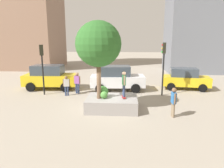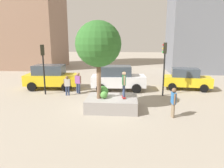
# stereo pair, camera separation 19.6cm
# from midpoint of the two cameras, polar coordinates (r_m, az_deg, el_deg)

# --- Properties ---
(ground_plane) EXTENTS (120.00, 120.00, 0.00)m
(ground_plane) POSITION_cam_midpoint_polar(r_m,az_deg,el_deg) (14.05, -1.48, -6.70)
(ground_plane) COLOR #9E9384
(planter_ledge) EXTENTS (3.29, 2.56, 0.80)m
(planter_ledge) POSITION_cam_midpoint_polar(r_m,az_deg,el_deg) (13.83, -0.41, -5.27)
(planter_ledge) COLOR gray
(planter_ledge) RESTS_ON ground
(plaza_tree) EXTENTS (2.83, 2.83, 4.87)m
(plaza_tree) POSITION_cam_midpoint_polar(r_m,az_deg,el_deg) (13.04, -4.18, 10.76)
(plaza_tree) COLOR brown
(plaza_tree) RESTS_ON planter_ledge
(boxwood_shrub) EXTENTS (0.47, 0.47, 0.47)m
(boxwood_shrub) POSITION_cam_midpoint_polar(r_m,az_deg,el_deg) (13.42, -2.62, -3.01)
(boxwood_shrub) COLOR #4C8C3D
(boxwood_shrub) RESTS_ON planter_ledge
(hedge_clump) EXTENTS (0.72, 0.72, 0.72)m
(hedge_clump) POSITION_cam_midpoint_polar(r_m,az_deg,el_deg) (13.81, -2.90, -2.04)
(hedge_clump) COLOR #3D7A33
(hedge_clump) RESTS_ON planter_ledge
(skateboard) EXTENTS (0.30, 0.82, 0.07)m
(skateboard) POSITION_cam_midpoint_polar(r_m,az_deg,el_deg) (13.66, 2.80, -3.51)
(skateboard) COLOR #A51E1E
(skateboard) RESTS_ON planter_ledge
(skateboarder) EXTENTS (0.26, 0.56, 1.66)m
(skateboarder) POSITION_cam_midpoint_polar(r_m,az_deg,el_deg) (13.43, 2.84, 0.49)
(skateboarder) COLOR navy
(skateboarder) RESTS_ON skateboard
(taxi_cab) EXTENTS (4.87, 2.43, 2.22)m
(taxi_cab) POSITION_cam_midpoint_polar(r_m,az_deg,el_deg) (20.02, -16.80, 1.85)
(taxi_cab) COLOR gold
(taxi_cab) RESTS_ON ground
(police_car) EXTENTS (4.88, 2.49, 2.21)m
(police_car) POSITION_cam_midpoint_polar(r_m,az_deg,el_deg) (18.66, 1.01, 1.63)
(police_car) COLOR white
(police_car) RESTS_ON ground
(sedan_parked) EXTENTS (4.36, 2.37, 1.94)m
(sedan_parked) POSITION_cam_midpoint_polar(r_m,az_deg,el_deg) (20.28, 19.04, 1.42)
(sedan_parked) COLOR gold
(sedan_parked) RESTS_ON ground
(traffic_light_corner) EXTENTS (0.37, 0.34, 4.27)m
(traffic_light_corner) POSITION_cam_midpoint_polar(r_m,az_deg,el_deg) (17.21, 13.57, 6.45)
(traffic_light_corner) COLOR black
(traffic_light_corner) RESTS_ON ground
(traffic_light_median) EXTENTS (0.33, 0.37, 4.10)m
(traffic_light_median) POSITION_cam_midpoint_polar(r_m,az_deg,el_deg) (17.94, -18.83, 6.01)
(traffic_light_median) COLOR black
(traffic_light_median) RESTS_ON ground
(pedestrian_crossing) EXTENTS (0.58, 0.35, 1.78)m
(pedestrian_crossing) POSITION_cam_midpoint_polar(r_m,az_deg,el_deg) (17.89, -9.78, 0.69)
(pedestrian_crossing) COLOR navy
(pedestrian_crossing) RESTS_ON ground
(passerby_with_bag) EXTENTS (0.54, 0.29, 1.63)m
(passerby_with_bag) POSITION_cam_midpoint_polar(r_m,az_deg,el_deg) (17.37, -12.64, -0.09)
(passerby_with_bag) COLOR navy
(passerby_with_bag) RESTS_ON ground
(bystander_watching) EXTENTS (0.28, 0.60, 1.78)m
(bystander_watching) POSITION_cam_midpoint_polar(r_m,az_deg,el_deg) (12.79, 16.03, -4.28)
(bystander_watching) COLOR #847056
(bystander_watching) RESTS_ON ground
(brick_midrise) EXTENTS (10.29, 6.34, 19.10)m
(brick_midrise) POSITION_cam_midpoint_polar(r_m,az_deg,el_deg) (32.53, 24.66, 20.03)
(brick_midrise) COLOR slate
(brick_midrise) RESTS_ON ground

